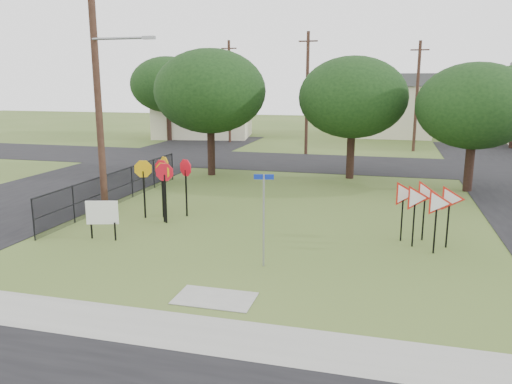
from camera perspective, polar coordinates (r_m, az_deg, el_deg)
ground at (r=15.03m, az=-1.64°, el=-8.43°), size 140.00×140.00×0.00m
sidewalk at (r=11.41m, az=-7.86°, el=-15.57°), size 30.00×1.60×0.02m
planting_strip at (r=10.47m, az=-10.51°, el=-18.47°), size 30.00×0.80×0.02m
street_left at (r=28.90m, az=-19.11°, el=1.07°), size 8.00×50.00×0.02m
street_far at (r=34.12m, az=7.94°, el=3.28°), size 60.00×8.00×0.02m
curb_pad at (r=12.92m, az=-4.73°, el=-12.03°), size 2.00×1.20×0.02m
street_name_sign at (r=14.52m, az=0.88°, el=-2.51°), size 0.57×0.13×2.78m
stop_sign_cluster at (r=20.13m, az=-10.48°, el=1.94°), size 2.20×1.92×2.37m
yield_sign_cluster at (r=17.32m, az=18.83°, el=-0.84°), size 2.37×1.65×2.13m
info_board at (r=17.99m, az=-17.17°, el=-2.40°), size 1.07×0.35×1.38m
utility_pole_main at (r=21.19m, az=-17.56°, el=11.47°), size 3.55×0.33×10.00m
far_pole_a at (r=37.95m, az=5.86°, el=11.20°), size 1.40×0.24×9.00m
far_pole_b at (r=41.52m, az=17.91°, el=10.43°), size 1.40×0.24×8.50m
far_pole_c at (r=45.67m, az=-3.07°, el=11.43°), size 1.40×0.24×9.00m
fence_run at (r=23.33m, az=-15.33°, el=0.67°), size 0.05×11.55×1.50m
house_left at (r=50.79m, az=-6.01°, el=10.41°), size 10.58×8.88×7.20m
house_mid at (r=53.51m, az=15.06°, el=9.62°), size 8.40×8.40×6.20m
tree_near_left at (r=29.23m, az=-5.27°, el=11.38°), size 6.40×6.40×7.27m
tree_near_mid at (r=28.54m, az=11.00°, el=10.55°), size 6.00×6.00×6.80m
tree_near_right at (r=26.78m, az=23.72°, el=8.97°), size 5.60×5.60×6.33m
tree_far_left at (r=47.85m, az=-10.08°, el=11.99°), size 6.80×6.80×7.73m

